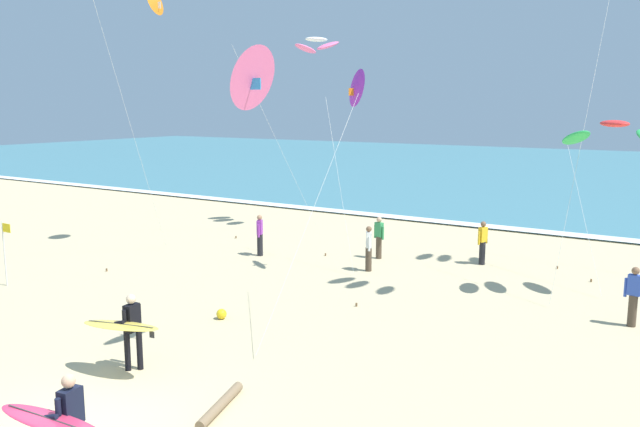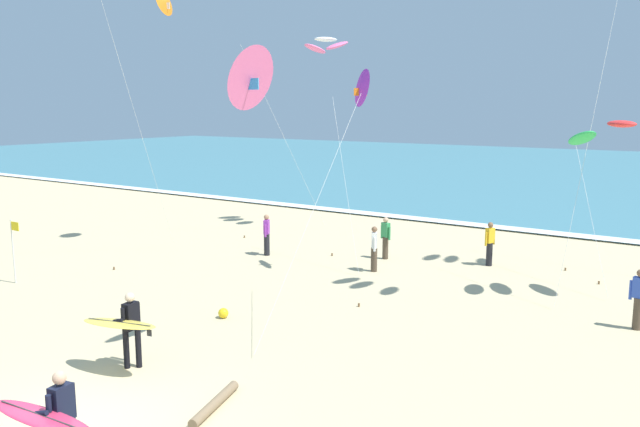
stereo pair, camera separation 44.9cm
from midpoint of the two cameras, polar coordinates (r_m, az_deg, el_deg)
The scene contains 17 objects.
ocean_water at distance 59.93m, azimuth 23.33°, elevation 3.35°, with size 160.00×60.00×0.08m, color teal.
shoreline_foam at distance 31.20m, azimuth 14.38°, elevation -1.10°, with size 160.00×1.02×0.01m, color white.
surfer_lead at distance 14.52m, azimuth -17.65°, elevation -9.53°, with size 2.03×1.02×1.71m.
surfer_trailing at distance 10.84m, azimuth -23.04°, elevation -16.59°, with size 2.00×1.03×1.71m.
kite_delta_amber_near at distance 26.34m, azimuth -14.87°, elevation 17.63°, with size 1.27×4.29×10.10m.
kite_arc_ivory_mid at distance 29.78m, azimuth -0.78°, elevation 14.76°, with size 3.08×4.91×8.73m.
kite_delta_rose_far at distance 13.89m, azimuth -7.07°, elevation 11.85°, with size 0.55×5.39×6.97m.
kite_arc_scarlet_low at distance 20.15m, azimuth 24.07°, elevation 6.53°, with size 3.49×4.37×5.28m.
kite_delta_violet_outer at distance 21.09m, azimuth 2.52°, elevation 11.05°, with size 2.97×2.53×6.88m.
bystander_white_top at distance 22.27m, azimuth 3.77°, elevation -3.10°, with size 0.32×0.44×1.59m.
bystander_yellow_top at distance 23.82m, azimuth 13.73°, elevation -2.52°, with size 0.28×0.47×1.59m.
bystander_purple_top at distance 24.64m, azimuth -5.89°, elevation -1.90°, with size 0.30×0.46×1.59m.
bystander_blue_top at distance 18.50m, azimuth 25.48°, elevation -6.65°, with size 0.50×0.23×1.59m.
bystander_green_top at distance 24.14m, azimuth 4.73°, elevation -2.13°, with size 0.48×0.27×1.59m.
lifeguard_flag at distance 22.73m, azimuth -26.72°, elevation -2.68°, with size 0.45×0.05×2.10m.
beach_ball at distance 17.72m, azimuth -9.48°, elevation -8.81°, with size 0.28×0.28×0.28m, color yellow.
driftwood_log at distance 12.81m, azimuth -9.88°, elevation -16.43°, with size 0.19×0.19×1.72m, color #846B4C.
Camera 1 is at (9.22, -6.63, 5.67)m, focal length 36.00 mm.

